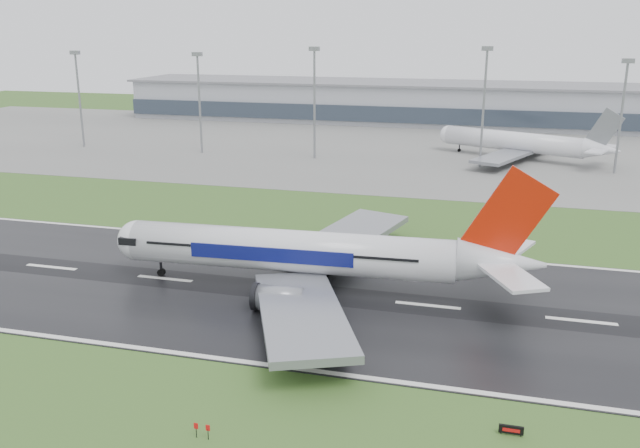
# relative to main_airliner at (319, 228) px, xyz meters

# --- Properties ---
(ground) EXTENTS (520.00, 520.00, 0.00)m
(ground) POSITION_rel_main_airliner_xyz_m (-3.87, -2.30, -9.40)
(ground) COLOR #30541E
(ground) RESTS_ON ground
(runway) EXTENTS (400.00, 45.00, 0.10)m
(runway) POSITION_rel_main_airliner_xyz_m (-3.87, -2.30, -9.35)
(runway) COLOR black
(runway) RESTS_ON ground
(apron) EXTENTS (400.00, 130.00, 0.08)m
(apron) POSITION_rel_main_airliner_xyz_m (-3.87, 122.70, -9.36)
(apron) COLOR slate
(apron) RESTS_ON ground
(terminal) EXTENTS (240.00, 36.00, 15.00)m
(terminal) POSITION_rel_main_airliner_xyz_m (-3.87, 182.70, -1.90)
(terminal) COLOR #92959D
(terminal) RESTS_ON ground
(main_airliner) EXTENTS (65.96, 63.12, 18.60)m
(main_airliner) POSITION_rel_main_airliner_xyz_m (0.00, 0.00, 0.00)
(main_airliner) COLOR silver
(main_airliner) RESTS_ON runway
(parked_airliner) EXTENTS (69.52, 67.57, 15.83)m
(parked_airliner) POSITION_rel_main_airliner_xyz_m (30.19, 111.91, -1.40)
(parked_airliner) COLOR silver
(parked_airliner) RESTS_ON apron
(runway_sign) EXTENTS (2.30, 0.81, 1.04)m
(runway_sign) POSITION_rel_main_airliner_xyz_m (27.03, -31.08, -8.88)
(runway_sign) COLOR black
(runway_sign) RESTS_ON ground
(floodmast_0) EXTENTS (0.64, 0.64, 28.70)m
(floodmast_0) POSITION_rel_main_airliner_xyz_m (-103.99, 97.70, 4.95)
(floodmast_0) COLOR gray
(floodmast_0) RESTS_ON ground
(floodmast_1) EXTENTS (0.64, 0.64, 28.64)m
(floodmast_1) POSITION_rel_main_airliner_xyz_m (-63.12, 97.70, 4.92)
(floodmast_1) COLOR gray
(floodmast_1) RESTS_ON ground
(floodmast_2) EXTENTS (0.64, 0.64, 30.46)m
(floodmast_2) POSITION_rel_main_airliner_xyz_m (-27.49, 97.70, 5.83)
(floodmast_2) COLOR gray
(floodmast_2) RESTS_ON ground
(floodmast_3) EXTENTS (0.64, 0.64, 30.92)m
(floodmast_3) POSITION_rel_main_airliner_xyz_m (19.55, 97.70, 6.06)
(floodmast_3) COLOR gray
(floodmast_3) RESTS_ON ground
(floodmast_4) EXTENTS (0.64, 0.64, 28.19)m
(floodmast_4) POSITION_rel_main_airliner_xyz_m (54.02, 97.70, 4.69)
(floodmast_4) COLOR gray
(floodmast_4) RESTS_ON ground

